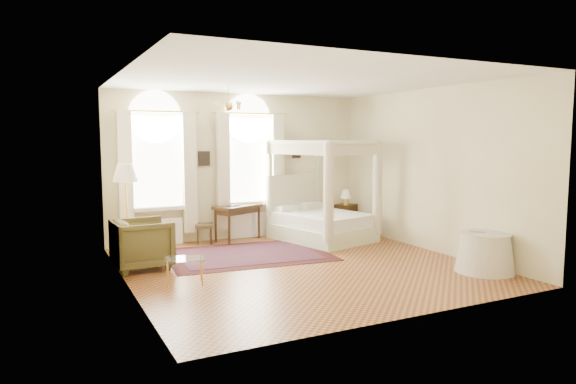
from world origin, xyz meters
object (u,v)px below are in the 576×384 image
armchair (142,244)px  side_table (485,253)px  coffee_table (184,261)px  stool (204,227)px  floor_lamp (125,178)px  canopy_bed (323,218)px  writing_desk (238,210)px  nightstand (346,217)px

armchair → side_table: bearing=-121.5°
coffee_table → side_table: 5.08m
stool → side_table: size_ratio=0.47×
armchair → floor_lamp: size_ratio=0.53×
canopy_bed → writing_desk: size_ratio=2.01×
canopy_bed → nightstand: 1.42m
nightstand → coffee_table: 5.68m
stool → coffee_table: size_ratio=0.68×
stool → canopy_bed: bearing=-17.4°
writing_desk → stool: 0.86m
nightstand → stool: (-3.67, -0.03, 0.04)m
nightstand → coffee_table: (-4.88, -2.91, 0.05)m
canopy_bed → coffee_table: 4.28m
side_table → floor_lamp: bearing=145.1°
side_table → armchair: bearing=151.4°
stool → coffee_table: bearing=-112.7°
nightstand → armchair: bearing=-162.9°
canopy_bed → side_table: (1.11, -3.65, -0.18)m
armchair → floor_lamp: 1.43m
nightstand → armchair: size_ratio=0.67×
stool → floor_lamp: (-1.73, -0.70, 1.19)m
nightstand → stool: bearing=-179.5°
armchair → coffee_table: bearing=-165.3°
canopy_bed → side_table: bearing=-73.2°
writing_desk → stool: writing_desk is taller
floor_lamp → writing_desk: bearing=16.2°
coffee_table → armchair: bearing=107.6°
canopy_bed → writing_desk: bearing=154.6°
coffee_table → writing_desk: bearing=55.5°
nightstand → writing_desk: (-2.88, 0.00, 0.36)m
writing_desk → floor_lamp: (-2.52, -0.73, 0.87)m
floor_lamp → coffee_table: bearing=-76.4°
nightstand → armchair: armchair is taller
stool → side_table: 5.74m
canopy_bed → stool: size_ratio=5.14×
floor_lamp → side_table: size_ratio=1.82×
canopy_bed → writing_desk: 1.93m
canopy_bed → stool: canopy_bed is taller
armchair → floor_lamp: (-0.12, 0.89, 1.11)m
nightstand → floor_lamp: (-5.40, -0.73, 1.23)m
writing_desk → armchair: bearing=-146.0°
stool → armchair: (-1.61, -1.59, 0.08)m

